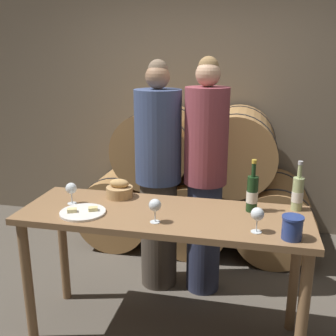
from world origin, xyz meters
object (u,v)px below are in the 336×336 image
person_left (158,177)px  wine_glass_left (155,206)px  cheese_plate (83,212)px  blue_crock (292,227)px  bread_basket (120,190)px  wine_glass_far_left (71,189)px  wine_bottle_red (252,193)px  wine_glass_center (257,215)px  tasting_table (164,231)px  wine_bottle_white (298,193)px  person_right (205,178)px

person_left → wine_glass_left: bearing=-77.5°
cheese_plate → blue_crock: bearing=-3.9°
bread_basket → wine_glass_far_left: size_ratio=1.25×
blue_crock → wine_glass_far_left: wine_glass_far_left is taller
person_left → wine_bottle_red: size_ratio=5.43×
person_left → wine_glass_center: 1.08m
wine_bottle_red → wine_glass_center: 0.30m
person_left → bread_basket: (-0.17, -0.41, 0.02)m
wine_glass_left → cheese_plate: bearing=176.0°
tasting_table → person_left: 0.66m
tasting_table → wine_bottle_red: 0.59m
blue_crock → cheese_plate: 1.22m
wine_bottle_red → wine_bottle_white: wine_bottle_red is taller
cheese_plate → tasting_table: bearing=14.5°
cheese_plate → wine_bottle_white: bearing=15.1°
wine_glass_far_left → wine_glass_center: size_ratio=1.00×
wine_bottle_white → bread_basket: 1.16m
person_right → cheese_plate: (-0.66, -0.74, -0.04)m
wine_glass_far_left → wine_bottle_white: bearing=8.4°
person_left → wine_bottle_white: (0.98, -0.39, 0.08)m
person_right → bread_basket: 0.67m
bread_basket → cheese_plate: size_ratio=0.64×
person_left → cheese_plate: bearing=-111.8°
wine_bottle_white → wine_glass_far_left: bearing=-171.6°
person_right → wine_glass_far_left: bearing=-142.9°
tasting_table → cheese_plate: bearing=-165.5°
blue_crock → person_left: bearing=138.5°
person_left → wine_glass_center: size_ratio=12.51×
person_left → bread_basket: 0.45m
tasting_table → wine_bottle_red: (0.52, 0.14, 0.24)m
person_left → person_right: (0.36, 0.00, 0.02)m
person_right → cheese_plate: person_right is taller
blue_crock → wine_glass_left: (-0.75, 0.05, 0.03)m
wine_bottle_red → blue_crock: 0.41m
wine_glass_far_left → wine_glass_center: 1.19m
wine_bottle_red → bread_basket: 0.88m
person_left → wine_bottle_red: (0.71, -0.47, 0.09)m
person_right → wine_bottle_white: bearing=-32.1°
blue_crock → wine_glass_far_left: 1.37m
wine_bottle_red → wine_glass_center: size_ratio=2.30×
wine_glass_left → wine_glass_center: 0.57m
person_right → bread_basket: size_ratio=10.11×
wine_glass_far_left → wine_glass_left: 0.62m
wine_glass_left → wine_glass_center: (0.57, -0.01, 0.00)m
person_right → wine_bottle_white: person_right is taller
person_right → wine_bottle_red: person_right is taller
wine_glass_center → wine_glass_left: bearing=179.2°
blue_crock → bread_basket: bread_basket is taller
wine_bottle_white → tasting_table: bearing=-164.5°
person_left → wine_bottle_white: person_left is taller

